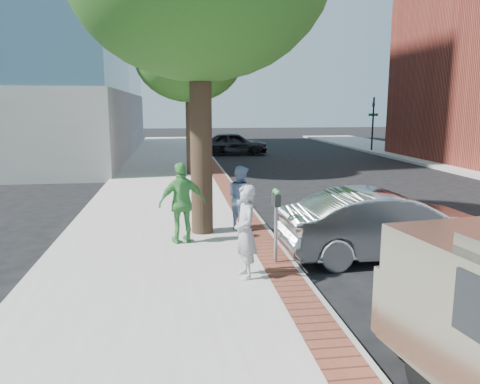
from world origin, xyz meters
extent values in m
plane|color=black|center=(0.00, 0.00, 0.00)|extent=(120.00, 120.00, 0.00)
cube|color=#9E9991|center=(-1.50, 8.00, 0.07)|extent=(5.00, 60.00, 0.15)
cube|color=brown|center=(0.70, 8.00, 0.15)|extent=(0.60, 60.00, 0.01)
cube|color=gray|center=(1.05, 8.00, 0.07)|extent=(0.10, 60.00, 0.15)
cylinder|color=black|center=(0.90, 22.00, 1.90)|extent=(0.12, 0.12, 3.80)
imported|color=black|center=(0.90, 22.00, 3.00)|extent=(0.18, 0.15, 0.90)
cube|color=#1E7238|center=(0.90, 22.00, 2.60)|extent=(0.70, 0.03, 0.18)
cylinder|color=black|center=(12.50, 22.00, 1.90)|extent=(0.12, 0.12, 3.80)
imported|color=black|center=(12.50, 22.00, 3.00)|extent=(0.18, 0.15, 0.90)
cube|color=#1E7238|center=(12.50, 22.00, 2.60)|extent=(0.70, 0.03, 0.18)
cylinder|color=black|center=(-0.60, 1.90, 2.35)|extent=(0.52, 0.52, 4.40)
cylinder|color=black|center=(-0.50, 12.00, 2.08)|extent=(0.40, 0.40, 3.85)
ellipsoid|color=#224E16|center=(-0.50, 12.00, 5.32)|extent=(4.80, 4.80, 3.94)
cylinder|color=gray|center=(0.69, -0.59, 0.72)|extent=(0.07, 0.07, 1.15)
cube|color=#2D3030|center=(0.69, -0.68, 1.42)|extent=(0.12, 0.14, 0.24)
cube|color=#2D3030|center=(0.69, -0.50, 1.42)|extent=(0.12, 0.14, 0.24)
sphere|color=#3F8C4C|center=(0.69, -0.68, 1.57)|extent=(0.11, 0.11, 0.11)
sphere|color=#3F8C4C|center=(0.69, -0.50, 1.57)|extent=(0.11, 0.11, 0.11)
imported|color=#A1A0A5|center=(-0.02, -1.29, 0.99)|extent=(0.47, 0.66, 1.68)
imported|color=#7E95C3|center=(0.38, 2.04, 0.95)|extent=(0.92, 0.98, 1.61)
imported|color=#469A48|center=(-1.09, 1.08, 1.06)|extent=(1.15, 0.70, 1.82)
imported|color=#A2A5A9|center=(3.15, -0.17, 0.73)|extent=(4.48, 1.69, 1.46)
imported|color=black|center=(2.69, 21.51, 0.76)|extent=(4.53, 2.04, 1.51)
cube|color=gray|center=(2.28, -4.26, 0.78)|extent=(2.12, 1.23, 0.87)
cylinder|color=black|center=(1.48, -4.97, 0.35)|extent=(0.33, 0.72, 0.69)
cube|color=black|center=(2.21, -3.78, 1.14)|extent=(1.72, 0.25, 0.43)
camera|label=1|loc=(-1.23, -9.24, 3.20)|focal=35.00mm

